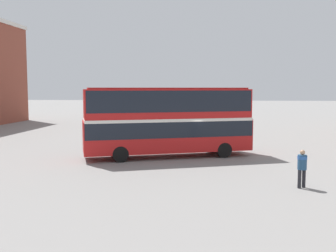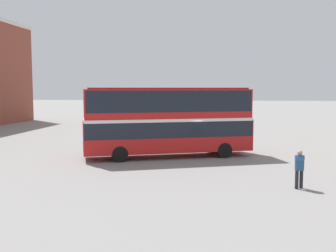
{
  "view_description": "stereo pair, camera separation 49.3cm",
  "coord_description": "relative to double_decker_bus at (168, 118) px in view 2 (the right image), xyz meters",
  "views": [
    {
      "loc": [
        1.69,
        -25.84,
        4.5
      ],
      "look_at": [
        -1.02,
        -0.46,
        2.04
      ],
      "focal_mm": 42.0,
      "sensor_mm": 36.0,
      "label": 1
    },
    {
      "loc": [
        2.18,
        -25.78,
        4.5
      ],
      "look_at": [
        -1.02,
        -0.46,
        2.04
      ],
      "focal_mm": 42.0,
      "sensor_mm": 36.0,
      "label": 2
    }
  ],
  "objects": [
    {
      "name": "double_decker_bus",
      "position": [
        0.0,
        0.0,
        0.0
      ],
      "size": [
        11.1,
        6.08,
        4.54
      ],
      "rotation": [
        0.0,
        0.0,
        0.35
      ],
      "color": "red",
      "rests_on": "ground_plane"
    },
    {
      "name": "pedestrian_foreground",
      "position": [
        6.88,
        -7.39,
        -1.53
      ],
      "size": [
        0.59,
        0.59,
        1.75
      ],
      "rotation": [
        0.0,
        0.0,
        2.13
      ],
      "color": "#232328",
      "rests_on": "ground_plane"
    },
    {
      "name": "parked_car_kerb_near",
      "position": [
        3.29,
        18.38,
        -1.86
      ],
      "size": [
        4.9,
        2.78,
        1.45
      ],
      "rotation": [
        0.0,
        0.0,
        3.36
      ],
      "color": "maroon",
      "rests_on": "ground_plane"
    },
    {
      "name": "ground_plane",
      "position": [
        1.02,
        0.46,
        -2.6
      ],
      "size": [
        240.0,
        240.0,
        0.0
      ],
      "primitive_type": "plane",
      "color": "gray"
    }
  ]
}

